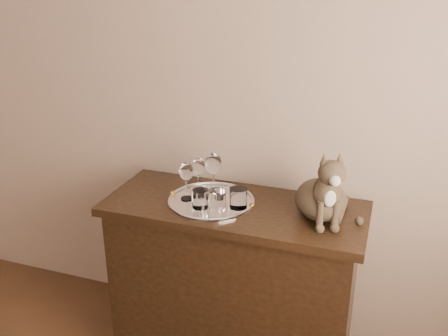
# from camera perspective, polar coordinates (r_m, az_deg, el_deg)

# --- Properties ---
(wall_back) EXTENTS (4.00, 0.10, 2.70)m
(wall_back) POSITION_cam_1_polar(r_m,az_deg,el_deg) (2.63, -9.28, 10.49)
(wall_back) COLOR tan
(wall_back) RESTS_ON ground
(sideboard) EXTENTS (1.20, 0.50, 0.85)m
(sideboard) POSITION_cam_1_polar(r_m,az_deg,el_deg) (2.51, 1.12, -12.95)
(sideboard) COLOR black
(sideboard) RESTS_ON ground
(tray) EXTENTS (0.40, 0.40, 0.01)m
(tray) POSITION_cam_1_polar(r_m,az_deg,el_deg) (2.31, -1.48, -3.88)
(tray) COLOR white
(tray) RESTS_ON sideboard
(wine_glass_a) EXTENTS (0.07, 0.07, 0.18)m
(wine_glass_a) POSITION_cam_1_polar(r_m,az_deg,el_deg) (2.35, -2.95, -0.93)
(wine_glass_a) COLOR silver
(wine_glass_a) RESTS_ON tray
(wine_glass_b) EXTENTS (0.08, 0.08, 0.21)m
(wine_glass_b) POSITION_cam_1_polar(r_m,az_deg,el_deg) (2.32, -1.25, -0.76)
(wine_glass_b) COLOR white
(wine_glass_b) RESTS_ON tray
(wine_glass_c) EXTENTS (0.07, 0.07, 0.18)m
(wine_glass_c) POSITION_cam_1_polar(r_m,az_deg,el_deg) (2.30, -4.32, -1.47)
(wine_glass_c) COLOR white
(wine_glass_c) RESTS_ON tray
(tumbler_a) EXTENTS (0.08, 0.08, 0.09)m
(tumbler_a) POSITION_cam_1_polar(r_m,az_deg,el_deg) (2.22, -0.76, -3.65)
(tumbler_a) COLOR silver
(tumbler_a) RESTS_ON tray
(tumbler_b) EXTENTS (0.07, 0.07, 0.08)m
(tumbler_b) POSITION_cam_1_polar(r_m,az_deg,el_deg) (2.24, -2.73, -3.52)
(tumbler_b) COLOR silver
(tumbler_b) RESTS_ON tray
(tumbler_c) EXTENTS (0.08, 0.08, 0.09)m
(tumbler_c) POSITION_cam_1_polar(r_m,az_deg,el_deg) (2.23, 1.64, -3.45)
(tumbler_c) COLOR silver
(tumbler_c) RESTS_ON tray
(cat) EXTENTS (0.43, 0.42, 0.34)m
(cat) POSITION_cam_1_polar(r_m,az_deg,el_deg) (2.15, 11.17, -1.52)
(cat) COLOR brown
(cat) RESTS_ON sideboard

